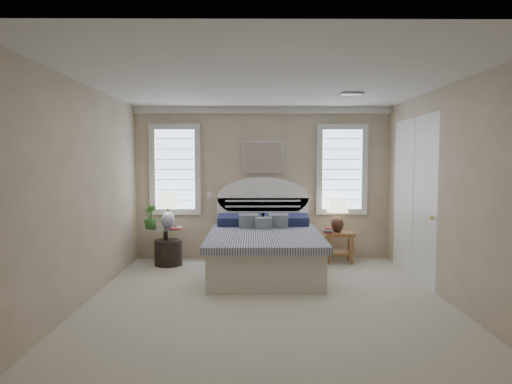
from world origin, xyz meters
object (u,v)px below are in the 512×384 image
object	(u,v)px
side_table_left	(166,242)
lamp_left	(168,206)
floor_pot	(168,253)
nightstand_right	(339,241)
lamp_right	(337,211)
bed	(264,248)

from	to	relation	value
side_table_left	lamp_left	distance (m)	0.62
side_table_left	floor_pot	world-z (taller)	side_table_left
nightstand_right	floor_pot	bearing A→B (deg)	-177.13
lamp_right	floor_pot	bearing A→B (deg)	-176.71
nightstand_right	lamp_left	distance (m)	2.97
nightstand_right	lamp_right	xyz separation A→B (m)	(-0.03, 0.02, 0.51)
lamp_right	bed	bearing A→B (deg)	-150.80
nightstand_right	floor_pot	distance (m)	2.91
lamp_left	side_table_left	bearing A→B (deg)	133.34
side_table_left	nightstand_right	xyz separation A→B (m)	(2.95, 0.10, -0.00)
bed	lamp_left	bearing A→B (deg)	161.41
floor_pot	nightstand_right	bearing A→B (deg)	2.87
bed	lamp_right	size ratio (longest dim) A/B	3.80
floor_pot	lamp_left	xyz separation A→B (m)	(0.00, -0.01, 0.79)
nightstand_right	floor_pot	size ratio (longest dim) A/B	1.14
floor_pot	lamp_left	world-z (taller)	lamp_left
side_table_left	lamp_right	xyz separation A→B (m)	(2.92, 0.12, 0.51)
floor_pot	lamp_right	distance (m)	2.96
side_table_left	lamp_left	xyz separation A→B (m)	(0.05, -0.05, 0.61)
bed	lamp_right	bearing A→B (deg)	29.20
bed	floor_pot	xyz separation A→B (m)	(-1.60, 0.55, -0.17)
side_table_left	lamp_right	distance (m)	2.97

